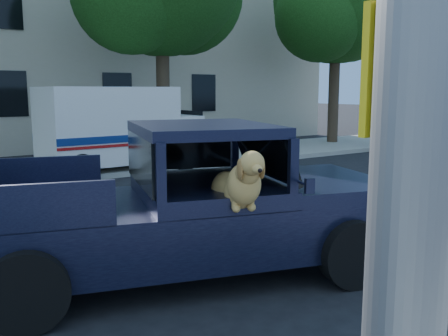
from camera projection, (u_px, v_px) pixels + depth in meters
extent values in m
plane|color=black|center=(164.00, 281.00, 6.18)|extent=(120.00, 120.00, 0.00)
cube|color=gray|center=(9.00, 173.00, 13.68)|extent=(60.00, 4.00, 0.15)
cylinder|color=#332619|center=(163.00, 94.00, 16.46)|extent=(0.44, 0.44, 4.40)
cylinder|color=#332619|center=(334.00, 93.00, 20.90)|extent=(0.44, 0.44, 4.40)
sphere|color=black|center=(320.00, 16.00, 19.52)|extent=(3.60, 3.60, 3.60)
sphere|color=black|center=(348.00, 15.00, 21.19)|extent=(4.00, 4.00, 4.00)
cube|color=#BAAF99|center=(42.00, 37.00, 20.62)|extent=(26.00, 6.00, 9.00)
cube|color=black|center=(183.00, 225.00, 6.32)|extent=(5.74, 3.48, 0.68)
cube|color=black|center=(319.00, 183.00, 6.84)|extent=(2.06, 2.42, 0.17)
cube|color=black|center=(202.00, 129.00, 6.21)|extent=(2.09, 2.35, 0.12)
cube|color=black|center=(264.00, 155.00, 6.52)|extent=(0.75, 1.78, 0.58)
cube|color=black|center=(230.00, 215.00, 6.00)|extent=(0.70, 0.70, 0.39)
cube|color=black|center=(310.00, 186.00, 5.33)|extent=(0.11, 0.08, 0.17)
cube|color=silver|center=(122.00, 152.00, 14.35)|extent=(4.50, 2.18, 0.53)
cube|color=silver|center=(107.00, 115.00, 13.94)|extent=(3.66, 2.15, 1.58)
cube|color=silver|center=(174.00, 127.00, 15.28)|extent=(1.03, 1.98, 0.74)
cube|color=navy|center=(124.00, 139.00, 13.23)|extent=(3.57, 0.17, 0.19)
cube|color=#9E0F0F|center=(124.00, 145.00, 13.26)|extent=(3.57, 0.17, 0.07)
imported|color=black|center=(424.00, 132.00, 19.71)|extent=(2.38, 4.31, 1.35)
cube|color=yellow|center=(382.00, 71.00, 1.80)|extent=(0.19, 0.03, 0.47)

